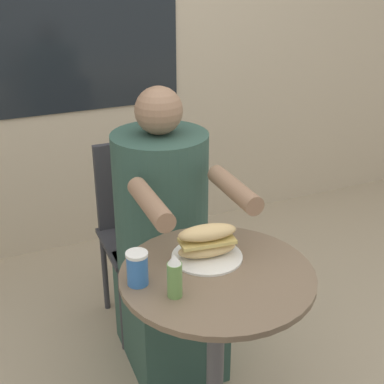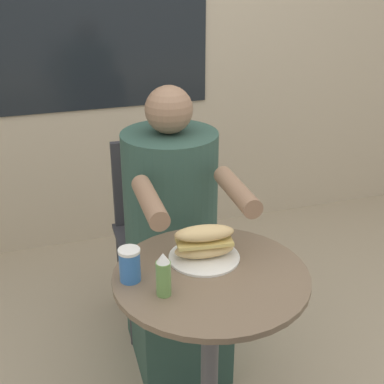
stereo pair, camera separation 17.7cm
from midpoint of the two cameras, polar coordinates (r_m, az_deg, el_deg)
name	(u,v)px [view 2 (the right image)]	position (r m, az deg, el deg)	size (l,w,h in m)	color
storefront_wall	(104,4)	(3.08, -7.64, 19.27)	(8.00, 0.09, 2.80)	#B7A88E
cafe_table	(210,326)	(1.83, 4.81, -14.12)	(0.63, 0.63, 0.73)	brown
diner_chair	(154,215)	(2.53, -2.10, -2.48)	(0.39, 0.39, 0.87)	#333338
seated_diner	(174,251)	(2.24, 0.30, -6.39)	(0.40, 0.70, 1.21)	#2D4C42
sandwich_on_plate	(204,245)	(1.76, 4.21, -5.72)	(0.24, 0.24, 0.12)	white
drink_cup	(130,265)	(1.65, -3.59, -7.84)	(0.07, 0.07, 0.11)	#336BB7
condiment_bottle	(163,275)	(1.57, 0.18, -8.91)	(0.04, 0.04, 0.14)	#66934C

